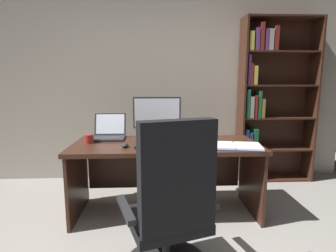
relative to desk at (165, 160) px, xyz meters
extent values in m
cube|color=#A89E8E|center=(-0.02, 1.04, 0.77)|extent=(5.06, 0.12, 2.61)
cube|color=#381E14|center=(0.00, -0.08, 0.17)|extent=(1.82, 0.75, 0.04)
cube|color=#381E14|center=(-0.88, -0.08, -0.19)|extent=(0.03, 0.69, 0.69)
cube|color=#381E14|center=(0.88, -0.08, -0.19)|extent=(0.03, 0.69, 0.69)
cube|color=#381E14|center=(0.00, 0.27, -0.16)|extent=(1.70, 0.03, 0.48)
cube|color=#381E14|center=(1.03, 0.82, 0.53)|extent=(0.02, 0.29, 2.14)
cube|color=#381E14|center=(1.99, 0.82, 0.53)|extent=(0.03, 0.29, 2.14)
cube|color=#381E14|center=(1.51, 0.96, 0.53)|extent=(0.98, 0.01, 2.14)
cube|color=#381E14|center=(1.51, 0.82, -0.53)|extent=(0.93, 0.27, 0.02)
cube|color=maroon|center=(1.08, 0.76, -0.37)|extent=(0.04, 0.17, 0.29)
cube|color=gold|center=(1.14, 0.79, -0.35)|extent=(0.05, 0.23, 0.32)
cube|color=gray|center=(1.19, 0.76, -0.38)|extent=(0.04, 0.17, 0.27)
cube|color=olive|center=(1.25, 0.77, -0.35)|extent=(0.04, 0.19, 0.34)
cube|color=#381E14|center=(1.51, 0.82, -0.10)|extent=(0.93, 0.27, 0.02)
cube|color=navy|center=(1.09, 0.79, 0.04)|extent=(0.05, 0.23, 0.27)
cube|color=navy|center=(1.14, 0.78, 0.02)|extent=(0.04, 0.20, 0.23)
cube|color=#195633|center=(1.21, 0.79, 0.05)|extent=(0.05, 0.22, 0.27)
cube|color=#381E14|center=(1.51, 0.82, 0.32)|extent=(0.93, 0.27, 0.02)
cube|color=#195633|center=(1.08, 0.79, 0.51)|extent=(0.04, 0.23, 0.36)
cube|color=gray|center=(1.14, 0.79, 0.47)|extent=(0.05, 0.23, 0.27)
cube|color=maroon|center=(1.19, 0.77, 0.48)|extent=(0.03, 0.18, 0.29)
cube|color=#195633|center=(1.24, 0.77, 0.50)|extent=(0.04, 0.18, 0.34)
cube|color=olive|center=(1.28, 0.79, 0.45)|extent=(0.04, 0.22, 0.24)
cube|color=#381E14|center=(1.51, 0.82, 0.74)|extent=(0.93, 0.27, 0.02)
cube|color=#512D66|center=(1.08, 0.76, 0.94)|extent=(0.03, 0.17, 0.37)
cube|color=maroon|center=(1.11, 0.76, 0.89)|extent=(0.03, 0.17, 0.26)
cube|color=gold|center=(1.16, 0.78, 0.87)|extent=(0.05, 0.20, 0.24)
cube|color=#381E14|center=(1.51, 0.82, 1.17)|extent=(0.93, 0.27, 0.02)
cube|color=gold|center=(1.09, 0.76, 1.29)|extent=(0.05, 0.16, 0.23)
cube|color=#512D66|center=(1.16, 0.79, 1.31)|extent=(0.05, 0.22, 0.27)
cube|color=maroon|center=(1.22, 0.77, 1.34)|extent=(0.05, 0.18, 0.33)
cube|color=#512D66|center=(1.28, 0.79, 1.30)|extent=(0.04, 0.22, 0.25)
cube|color=gray|center=(1.33, 0.78, 1.30)|extent=(0.06, 0.20, 0.25)
cube|color=maroon|center=(1.40, 0.77, 1.32)|extent=(0.05, 0.19, 0.29)
cube|color=#381E14|center=(1.51, 0.82, 1.59)|extent=(0.93, 0.27, 0.02)
cylinder|color=#232326|center=(-0.03, -0.93, -0.34)|extent=(0.06, 0.06, 0.30)
cube|color=black|center=(-0.03, -0.93, -0.15)|extent=(0.62, 0.61, 0.07)
cube|color=black|center=(0.03, -1.12, 0.23)|extent=(0.48, 0.24, 0.68)
cube|color=#232326|center=(-0.30, -1.01, -0.03)|extent=(0.16, 0.38, 0.04)
cube|color=#232326|center=(0.23, -0.84, -0.03)|extent=(0.16, 0.38, 0.04)
cube|color=#232326|center=(-0.08, 0.17, 0.20)|extent=(0.22, 0.16, 0.02)
cylinder|color=#232326|center=(-0.08, 0.17, 0.26)|extent=(0.04, 0.04, 0.09)
cube|color=#232326|center=(-0.08, 0.17, 0.47)|extent=(0.50, 0.02, 0.33)
cube|color=silver|center=(-0.08, 0.15, 0.47)|extent=(0.47, 0.00, 0.30)
cube|color=#232326|center=(-0.60, 0.13, 0.20)|extent=(0.34, 0.25, 0.02)
cube|color=#2D2D30|center=(-0.60, 0.11, 0.21)|extent=(0.29, 0.14, 0.00)
cube|color=#232326|center=(-0.60, 0.30, 0.33)|extent=(0.34, 0.09, 0.23)
cube|color=silver|center=(-0.60, 0.29, 0.33)|extent=(0.31, 0.07, 0.21)
cube|color=#232326|center=(-0.08, -0.23, 0.20)|extent=(0.42, 0.15, 0.02)
ellipsoid|color=#232326|center=(-0.38, -0.23, 0.21)|extent=(0.06, 0.10, 0.04)
cube|color=#232326|center=(0.39, 0.15, 0.20)|extent=(0.14, 0.12, 0.01)
cube|color=#232326|center=(0.39, 0.10, 0.21)|extent=(0.24, 0.01, 0.01)
cube|color=green|center=(0.39, 0.25, 0.26)|extent=(0.27, 0.20, 0.09)
cube|color=white|center=(0.39, 0.24, 0.27)|extent=(0.25, 0.18, 0.07)
cube|color=navy|center=(0.51, -0.25, 0.20)|extent=(0.30, 0.34, 0.01)
cube|color=navy|center=(0.75, -0.30, 0.20)|extent=(0.30, 0.34, 0.01)
cube|color=white|center=(0.51, -0.25, 0.21)|extent=(0.28, 0.32, 0.02)
cube|color=white|center=(0.75, -0.30, 0.21)|extent=(0.28, 0.32, 0.02)
cylinder|color=#B7B7BC|center=(0.63, -0.28, 0.20)|extent=(0.07, 0.27, 0.02)
cube|color=white|center=(0.32, -0.01, 0.20)|extent=(0.16, 0.22, 0.01)
cylinder|color=navy|center=(0.34, -0.01, 0.21)|extent=(0.14, 0.04, 0.01)
cylinder|color=maroon|center=(-0.76, -0.03, 0.23)|extent=(0.09, 0.09, 0.09)
camera|label=1|loc=(-0.11, -2.63, 0.78)|focal=28.46mm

